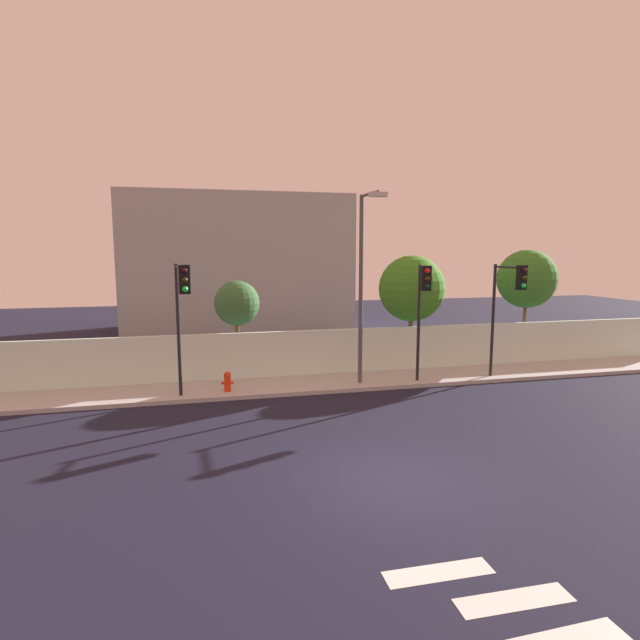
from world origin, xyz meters
TOP-DOWN VIEW (x-y plane):
  - ground_plane at (0.00, 0.00)m, footprint 80.00×80.00m
  - sidewalk at (0.00, 8.20)m, footprint 36.00×2.40m
  - perimeter_wall at (0.00, 9.49)m, footprint 36.00×0.18m
  - crosswalk_marking at (0.21, -4.53)m, footprint 2.89×3.03m
  - traffic_light_left at (3.89, 7.04)m, footprint 0.42×1.18m
  - traffic_light_center at (-4.69, 6.69)m, footprint 0.54×1.83m
  - traffic_light_right at (7.22, 6.69)m, footprint 0.35×1.81m
  - street_lamp_curbside at (1.73, 7.53)m, footprint 0.61×1.77m
  - fire_hydrant at (-3.25, 7.68)m, footprint 0.44×0.26m
  - roadside_tree_leftmost at (-2.66, 10.58)m, footprint 1.85×1.85m
  - roadside_tree_midleft at (5.00, 10.58)m, footprint 2.92×2.92m
  - roadside_tree_midright at (10.77, 10.58)m, footprint 2.72×2.72m
  - low_building_distant at (-1.63, 23.49)m, footprint 14.30×6.00m

SIDE VIEW (x-z plane):
  - ground_plane at x=0.00m, z-range 0.00..0.00m
  - crosswalk_marking at x=0.21m, z-range 0.00..0.01m
  - sidewalk at x=0.00m, z-range 0.00..0.15m
  - fire_hydrant at x=-3.25m, z-range 0.18..0.90m
  - perimeter_wall at x=0.00m, z-range 0.15..1.95m
  - roadside_tree_leftmost at x=-2.66m, z-range 1.02..4.95m
  - traffic_light_left at x=3.89m, z-range 1.17..5.62m
  - traffic_light_right at x=7.22m, z-range 1.20..5.67m
  - roadside_tree_midleft at x=5.00m, z-range 1.00..5.94m
  - traffic_light_center at x=-4.69m, z-range 1.22..5.77m
  - roadside_tree_midright at x=10.77m, z-range 1.23..6.42m
  - street_lamp_curbside at x=1.73m, z-range 0.75..7.74m
  - low_building_distant at x=-1.63m, z-range 0.00..8.68m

